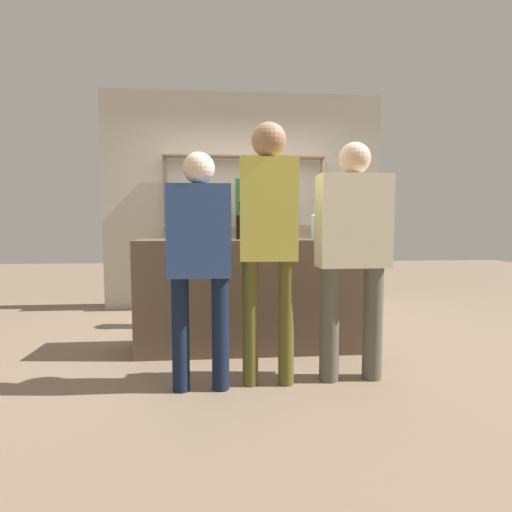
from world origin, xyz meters
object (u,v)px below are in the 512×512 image
(wine_glass, at_px, (195,224))
(cork_jar, at_px, (325,230))
(counter_bottle_2, at_px, (218,226))
(customer_right, at_px, (353,245))
(counter_bottle_1, at_px, (316,224))
(customer_left, at_px, (200,252))
(ice_bucket, at_px, (260,226))
(customer_center, at_px, (269,229))
(server_behind_counter, at_px, (258,227))
(counter_bottle_0, at_px, (241,224))

(wine_glass, distance_m, cork_jar, 1.14)
(counter_bottle_2, distance_m, wine_glass, 0.22)
(counter_bottle_2, relative_size, customer_right, 0.19)
(counter_bottle_1, bearing_deg, customer_left, -135.51)
(counter_bottle_1, distance_m, customer_right, 0.91)
(counter_bottle_1, height_order, customer_right, customer_right)
(cork_jar, bearing_deg, ice_bucket, 177.18)
(customer_right, height_order, customer_left, customer_right)
(counter_bottle_1, height_order, customer_left, customer_left)
(wine_glass, bearing_deg, counter_bottle_2, -26.10)
(cork_jar, bearing_deg, wine_glass, -177.09)
(customer_center, height_order, customer_right, customer_center)
(ice_bucket, relative_size, customer_center, 0.13)
(ice_bucket, bearing_deg, customer_left, -118.49)
(counter_bottle_2, bearing_deg, counter_bottle_1, 17.48)
(cork_jar, relative_size, customer_right, 0.09)
(counter_bottle_2, xyz_separation_m, wine_glass, (-0.20, 0.10, 0.01))
(cork_jar, bearing_deg, server_behind_counter, 126.32)
(customer_center, distance_m, customer_left, 0.49)
(customer_right, relative_size, customer_left, 1.06)
(customer_right, bearing_deg, customer_center, 92.62)
(counter_bottle_2, bearing_deg, server_behind_counter, 64.99)
(ice_bucket, relative_size, cork_jar, 1.53)
(server_behind_counter, distance_m, customer_right, 1.59)
(counter_bottle_0, distance_m, counter_bottle_1, 0.70)
(customer_left, bearing_deg, counter_bottle_0, -19.45)
(server_behind_counter, relative_size, customer_left, 1.15)
(server_behind_counter, relative_size, customer_center, 1.02)
(counter_bottle_2, xyz_separation_m, customer_center, (0.34, -0.66, -0.01))
(counter_bottle_0, bearing_deg, counter_bottle_1, 9.38)
(counter_bottle_0, relative_size, counter_bottle_1, 0.96)
(counter_bottle_1, xyz_separation_m, counter_bottle_2, (-0.89, -0.28, -0.01))
(customer_right, bearing_deg, cork_jar, -1.55)
(customer_left, bearing_deg, customer_right, -84.67)
(counter_bottle_2, height_order, customer_center, customer_center)
(wine_glass, bearing_deg, ice_bucket, 8.77)
(customer_left, bearing_deg, wine_glass, 5.87)
(wine_glass, distance_m, customer_center, 0.93)
(customer_center, bearing_deg, ice_bucket, 1.29)
(ice_bucket, bearing_deg, counter_bottle_1, 10.49)
(wine_glass, distance_m, customer_left, 0.83)
(customer_center, bearing_deg, counter_bottle_2, 30.39)
(counter_bottle_1, bearing_deg, counter_bottle_2, -162.52)
(server_behind_counter, bearing_deg, counter_bottle_1, 45.17)
(server_behind_counter, height_order, customer_center, server_behind_counter)
(counter_bottle_0, height_order, customer_right, customer_right)
(wine_glass, bearing_deg, cork_jar, 2.91)
(counter_bottle_0, xyz_separation_m, customer_left, (-0.31, -0.87, -0.18))
(customer_center, relative_size, customer_right, 1.07)
(customer_right, xyz_separation_m, customer_left, (-1.06, -0.09, -0.04))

